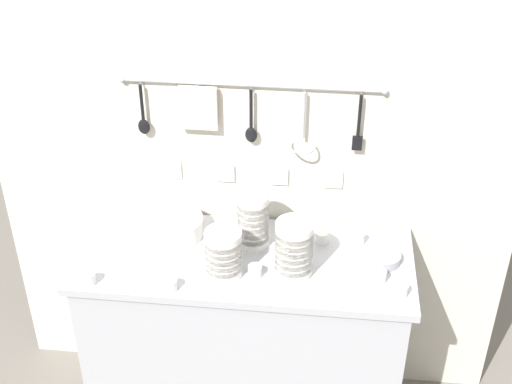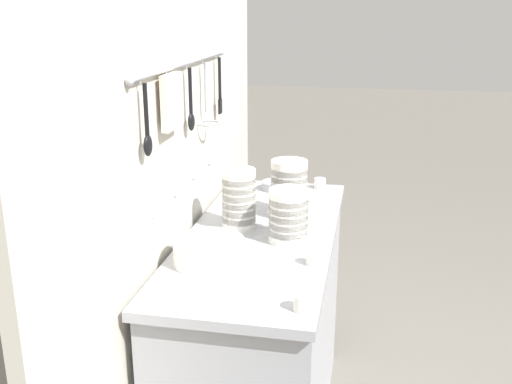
{
  "view_description": "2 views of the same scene",
  "coord_description": "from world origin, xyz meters",
  "px_view_note": "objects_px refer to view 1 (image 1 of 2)",
  "views": [
    {
      "loc": [
        0.26,
        -2.01,
        2.45
      ],
      "look_at": [
        0.04,
        0.03,
        1.11
      ],
      "focal_mm": 50.0,
      "sensor_mm": 36.0,
      "label": 1
    },
    {
      "loc": [
        -1.88,
        -0.35,
        1.59
      ],
      "look_at": [
        0.03,
        0.02,
        0.98
      ],
      "focal_mm": 42.0,
      "sensor_mm": 36.0,
      "label": 2
    }
  ],
  "objects_px": {
    "steel_mixing_bowl": "(383,258)",
    "cup_by_caddy": "(322,237)",
    "cup_mid_row": "(358,238)",
    "cup_beside_plates": "(255,271)",
    "cup_edge_far": "(89,279)",
    "cup_front_left": "(380,276)",
    "cup_centre": "(170,284)",
    "bowl_stack_tall_left": "(223,254)",
    "bowl_stack_wide_centre": "(294,249)",
    "bowl_stack_back_corner": "(253,220)",
    "plate_stack": "(175,226)",
    "cup_edge_near": "(401,290)"
  },
  "relations": [
    {
      "from": "plate_stack",
      "to": "steel_mixing_bowl",
      "type": "height_order",
      "value": "plate_stack"
    },
    {
      "from": "cup_front_left",
      "to": "steel_mixing_bowl",
      "type": "bearing_deg",
      "value": 81.4
    },
    {
      "from": "bowl_stack_tall_left",
      "to": "cup_centre",
      "type": "bearing_deg",
      "value": -148.5
    },
    {
      "from": "steel_mixing_bowl",
      "to": "cup_mid_row",
      "type": "distance_m",
      "value": 0.13
    },
    {
      "from": "plate_stack",
      "to": "bowl_stack_tall_left",
      "type": "bearing_deg",
      "value": -43.9
    },
    {
      "from": "cup_edge_far",
      "to": "cup_edge_near",
      "type": "bearing_deg",
      "value": 2.97
    },
    {
      "from": "steel_mixing_bowl",
      "to": "bowl_stack_wide_centre",
      "type": "bearing_deg",
      "value": -162.95
    },
    {
      "from": "bowl_stack_tall_left",
      "to": "plate_stack",
      "type": "height_order",
      "value": "bowl_stack_tall_left"
    },
    {
      "from": "steel_mixing_bowl",
      "to": "cup_edge_near",
      "type": "bearing_deg",
      "value": -73.91
    },
    {
      "from": "steel_mixing_bowl",
      "to": "cup_beside_plates",
      "type": "xyz_separation_m",
      "value": [
        -0.45,
        -0.13,
        0.0
      ]
    },
    {
      "from": "bowl_stack_back_corner",
      "to": "bowl_stack_tall_left",
      "type": "xyz_separation_m",
      "value": [
        -0.08,
        -0.18,
        -0.02
      ]
    },
    {
      "from": "steel_mixing_bowl",
      "to": "cup_mid_row",
      "type": "xyz_separation_m",
      "value": [
        -0.09,
        0.1,
        0.0
      ]
    },
    {
      "from": "cup_by_caddy",
      "to": "bowl_stack_wide_centre",
      "type": "bearing_deg",
      "value": -116.47
    },
    {
      "from": "bowl_stack_back_corner",
      "to": "plate_stack",
      "type": "xyz_separation_m",
      "value": [
        -0.3,
        0.03,
        -0.07
      ]
    },
    {
      "from": "cup_centre",
      "to": "cup_edge_far",
      "type": "bearing_deg",
      "value": 180.0
    },
    {
      "from": "bowl_stack_back_corner",
      "to": "steel_mixing_bowl",
      "type": "distance_m",
      "value": 0.49
    },
    {
      "from": "bowl_stack_back_corner",
      "to": "cup_mid_row",
      "type": "xyz_separation_m",
      "value": [
        0.39,
        0.05,
        -0.09
      ]
    },
    {
      "from": "bowl_stack_wide_centre",
      "to": "cup_edge_far",
      "type": "relative_size",
      "value": 4.47
    },
    {
      "from": "cup_centre",
      "to": "cup_front_left",
      "type": "distance_m",
      "value": 0.72
    },
    {
      "from": "cup_edge_far",
      "to": "steel_mixing_bowl",
      "type": "bearing_deg",
      "value": 12.96
    },
    {
      "from": "bowl_stack_tall_left",
      "to": "steel_mixing_bowl",
      "type": "xyz_separation_m",
      "value": [
        0.56,
        0.13,
        -0.07
      ]
    },
    {
      "from": "cup_edge_far",
      "to": "cup_front_left",
      "type": "distance_m",
      "value": 1.0
    },
    {
      "from": "cup_mid_row",
      "to": "cup_beside_plates",
      "type": "relative_size",
      "value": 1.0
    },
    {
      "from": "cup_mid_row",
      "to": "cup_beside_plates",
      "type": "xyz_separation_m",
      "value": [
        -0.36,
        -0.23,
        0.0
      ]
    },
    {
      "from": "bowl_stack_back_corner",
      "to": "cup_by_caddy",
      "type": "relative_size",
      "value": 4.53
    },
    {
      "from": "cup_edge_far",
      "to": "plate_stack",
      "type": "bearing_deg",
      "value": 52.86
    },
    {
      "from": "bowl_stack_wide_centre",
      "to": "cup_front_left",
      "type": "relative_size",
      "value": 4.47
    },
    {
      "from": "bowl_stack_back_corner",
      "to": "cup_edge_near",
      "type": "height_order",
      "value": "bowl_stack_back_corner"
    },
    {
      "from": "cup_mid_row",
      "to": "cup_by_caddy",
      "type": "bearing_deg",
      "value": -176.54
    },
    {
      "from": "cup_mid_row",
      "to": "cup_centre",
      "type": "height_order",
      "value": "same"
    },
    {
      "from": "bowl_stack_wide_centre",
      "to": "steel_mixing_bowl",
      "type": "relative_size",
      "value": 1.69
    },
    {
      "from": "cup_edge_far",
      "to": "cup_beside_plates",
      "type": "bearing_deg",
      "value": 10.22
    },
    {
      "from": "bowl_stack_tall_left",
      "to": "cup_centre",
      "type": "distance_m",
      "value": 0.21
    },
    {
      "from": "cup_front_left",
      "to": "cup_centre",
      "type": "bearing_deg",
      "value": -170.15
    },
    {
      "from": "bowl_stack_tall_left",
      "to": "cup_mid_row",
      "type": "distance_m",
      "value": 0.53
    },
    {
      "from": "steel_mixing_bowl",
      "to": "cup_by_caddy",
      "type": "distance_m",
      "value": 0.24
    },
    {
      "from": "cup_edge_far",
      "to": "cup_mid_row",
      "type": "bearing_deg",
      "value": 19.84
    },
    {
      "from": "cup_by_caddy",
      "to": "cup_edge_far",
      "type": "bearing_deg",
      "value": -157.61
    },
    {
      "from": "plate_stack",
      "to": "bowl_stack_wide_centre",
      "type": "bearing_deg",
      "value": -21.07
    },
    {
      "from": "cup_mid_row",
      "to": "cup_edge_far",
      "type": "relative_size",
      "value": 1.0
    },
    {
      "from": "bowl_stack_wide_centre",
      "to": "cup_mid_row",
      "type": "bearing_deg",
      "value": 40.83
    },
    {
      "from": "cup_beside_plates",
      "to": "cup_edge_far",
      "type": "relative_size",
      "value": 1.0
    },
    {
      "from": "bowl_stack_tall_left",
      "to": "cup_beside_plates",
      "type": "height_order",
      "value": "bowl_stack_tall_left"
    },
    {
      "from": "cup_by_caddy",
      "to": "cup_front_left",
      "type": "height_order",
      "value": "same"
    },
    {
      "from": "bowl_stack_tall_left",
      "to": "plate_stack",
      "type": "relative_size",
      "value": 0.83
    },
    {
      "from": "cup_by_caddy",
      "to": "cup_edge_near",
      "type": "height_order",
      "value": "same"
    },
    {
      "from": "bowl_stack_back_corner",
      "to": "cup_centre",
      "type": "distance_m",
      "value": 0.39
    },
    {
      "from": "bowl_stack_wide_centre",
      "to": "cup_beside_plates",
      "type": "xyz_separation_m",
      "value": [
        -0.13,
        -0.03,
        -0.08
      ]
    },
    {
      "from": "steel_mixing_bowl",
      "to": "plate_stack",
      "type": "bearing_deg",
      "value": 174.13
    },
    {
      "from": "steel_mixing_bowl",
      "to": "cup_edge_far",
      "type": "relative_size",
      "value": 2.64
    }
  ]
}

